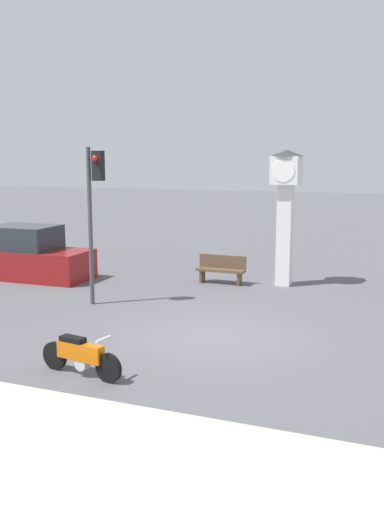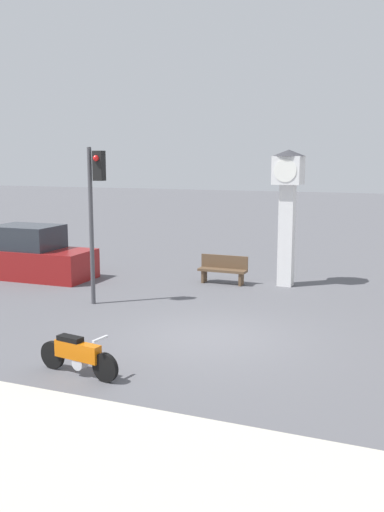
% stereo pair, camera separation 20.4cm
% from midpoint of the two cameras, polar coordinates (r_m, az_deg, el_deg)
% --- Properties ---
extents(ground_plane, '(120.00, 120.00, 0.00)m').
position_cam_midpoint_polar(ground_plane, '(13.19, 1.49, -8.11)').
color(ground_plane, '#56565B').
extents(sidewalk_strip, '(36.00, 6.00, 0.10)m').
position_cam_midpoint_polar(sidewalk_strip, '(7.49, -19.15, -22.93)').
color(sidewalk_strip, '#BCB7A8').
rests_on(sidewalk_strip, ground_plane).
extents(motorcycle, '(1.85, 0.48, 0.82)m').
position_cam_midpoint_polar(motorcycle, '(11.05, -11.62, -9.71)').
color(motorcycle, black).
rests_on(motorcycle, ground_plane).
extents(clock_tower, '(1.05, 1.05, 4.32)m').
position_cam_midpoint_polar(clock_tower, '(18.31, 9.04, 5.90)').
color(clock_tower, white).
rests_on(clock_tower, ground_plane).
extents(traffic_light, '(0.50, 0.35, 4.35)m').
position_cam_midpoint_polar(traffic_light, '(15.82, -10.15, 5.74)').
color(traffic_light, '#47474C').
rests_on(traffic_light, ground_plane).
extents(bench, '(1.60, 0.44, 0.92)m').
position_cam_midpoint_polar(bench, '(18.68, 2.64, -1.27)').
color(bench, brown).
rests_on(bench, ground_plane).
extents(parked_car, '(4.24, 1.90, 1.80)m').
position_cam_midpoint_polar(parked_car, '(20.30, -16.30, -0.02)').
color(parked_car, maroon).
rests_on(parked_car, ground_plane).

